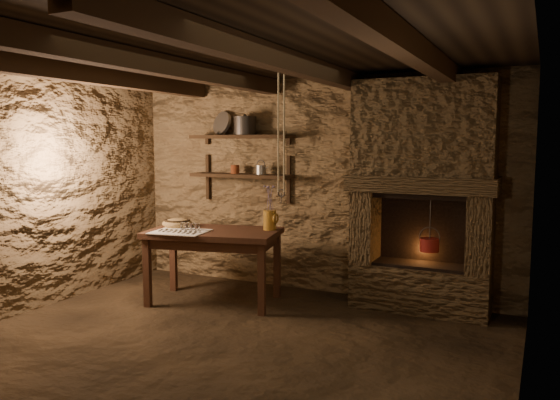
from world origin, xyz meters
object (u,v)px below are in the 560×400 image
at_px(work_table, 214,263).
at_px(stoneware_jug, 270,211).
at_px(wooden_bowl, 177,223).
at_px(iron_stockpot, 245,127).
at_px(red_pot, 429,244).

height_order(work_table, stoneware_jug, stoneware_jug).
distance_m(stoneware_jug, wooden_bowl, 1.04).
distance_m(work_table, iron_stockpot, 1.63).
relative_size(work_table, wooden_bowl, 4.59).
bearing_deg(iron_stockpot, work_table, -87.24).
bearing_deg(red_pot, iron_stockpot, 176.80).
height_order(iron_stockpot, red_pot, iron_stockpot).
distance_m(stoneware_jug, red_pot, 1.65).
xyz_separation_m(work_table, iron_stockpot, (-0.04, 0.74, 1.45)).
xyz_separation_m(stoneware_jug, iron_stockpot, (-0.56, 0.47, 0.89)).
distance_m(iron_stockpot, red_pot, 2.45).
xyz_separation_m(wooden_bowl, iron_stockpot, (0.43, 0.74, 1.06)).
bearing_deg(red_pot, wooden_bowl, -166.51).
height_order(wooden_bowl, iron_stockpot, iron_stockpot).
height_order(wooden_bowl, red_pot, red_pot).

